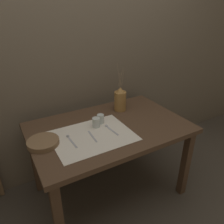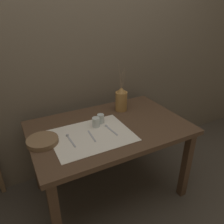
% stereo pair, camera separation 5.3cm
% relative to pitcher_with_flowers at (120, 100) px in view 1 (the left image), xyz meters
% --- Properties ---
extents(ground_plane, '(12.00, 12.00, 0.00)m').
position_rel_pitcher_with_flowers_xyz_m(ground_plane, '(-0.23, -0.21, -0.81)').
color(ground_plane, '#473F35').
extents(stone_wall_back, '(7.00, 0.06, 2.40)m').
position_rel_pitcher_with_flowers_xyz_m(stone_wall_back, '(-0.23, 0.30, 0.39)').
color(stone_wall_back, '#6B5E4C').
rests_on(stone_wall_back, ground_plane).
extents(wooden_table, '(1.26, 0.82, 0.70)m').
position_rel_pitcher_with_flowers_xyz_m(wooden_table, '(-0.23, -0.21, -0.19)').
color(wooden_table, '#4C3523').
rests_on(wooden_table, ground_plane).
extents(linen_cloth, '(0.59, 0.46, 0.00)m').
position_rel_pitcher_with_flowers_xyz_m(linen_cloth, '(-0.42, -0.28, -0.10)').
color(linen_cloth, silver).
rests_on(linen_cloth, wooden_table).
extents(pitcher_with_flowers, '(0.11, 0.11, 0.44)m').
position_rel_pitcher_with_flowers_xyz_m(pitcher_with_flowers, '(0.00, 0.00, 0.00)').
color(pitcher_with_flowers, olive).
rests_on(pitcher_with_flowers, wooden_table).
extents(wooden_bowl, '(0.22, 0.22, 0.04)m').
position_rel_pitcher_with_flowers_xyz_m(wooden_bowl, '(-0.76, -0.21, -0.09)').
color(wooden_bowl, brown).
rests_on(wooden_bowl, wooden_table).
extents(glass_tumbler_near, '(0.06, 0.06, 0.08)m').
position_rel_pitcher_with_flowers_xyz_m(glass_tumbler_near, '(-0.33, -0.18, -0.06)').
color(glass_tumbler_near, silver).
rests_on(glass_tumbler_near, wooden_table).
extents(glass_tumbler_far, '(0.06, 0.06, 0.08)m').
position_rel_pitcher_with_flowers_xyz_m(glass_tumbler_far, '(-0.27, -0.14, -0.06)').
color(glass_tumbler_far, silver).
rests_on(glass_tumbler_far, wooden_table).
extents(spoon_inner, '(0.02, 0.18, 0.02)m').
position_rel_pitcher_with_flowers_xyz_m(spoon_inner, '(-0.58, -0.24, -0.10)').
color(spoon_inner, '#A8A8AD').
rests_on(spoon_inner, wooden_table).
extents(knife_center, '(0.02, 0.17, 0.00)m').
position_rel_pitcher_with_flowers_xyz_m(knife_center, '(-0.42, -0.29, -0.10)').
color(knife_center, '#A8A8AD').
rests_on(knife_center, wooden_table).
extents(spoon_outer, '(0.03, 0.18, 0.02)m').
position_rel_pitcher_with_flowers_xyz_m(spoon_outer, '(-0.26, -0.24, -0.10)').
color(spoon_outer, '#A8A8AD').
rests_on(spoon_outer, wooden_table).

